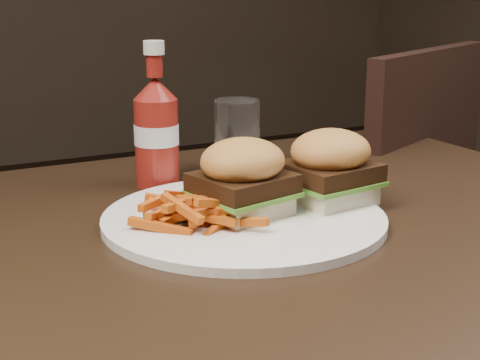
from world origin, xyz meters
name	(u,v)px	position (x,y,z in m)	size (l,w,h in m)	color
dining_table	(186,258)	(0.00, 0.00, 0.73)	(1.20, 0.80, 0.04)	black
chair_far	(328,269)	(0.54, 0.50, 0.43)	(0.44, 0.44, 0.04)	black
plate	(244,219)	(0.08, 0.02, 0.76)	(0.33, 0.33, 0.01)	white
sandwich_half_a	(243,206)	(0.08, 0.03, 0.77)	(0.09, 0.09, 0.02)	beige
sandwich_half_b	(329,193)	(0.20, 0.02, 0.77)	(0.09, 0.09, 0.02)	#F7E0C4
fries_pile	(192,203)	(0.02, 0.03, 0.78)	(0.12, 0.12, 0.05)	#BD5B1C
ketchup_bottle	(157,143)	(0.06, 0.22, 0.81)	(0.06, 0.06, 0.12)	maroon
tumbler	(237,135)	(0.19, 0.24, 0.81)	(0.07, 0.07, 0.10)	white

